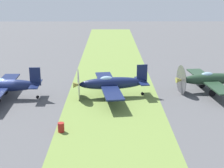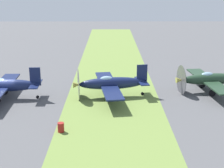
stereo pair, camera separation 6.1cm
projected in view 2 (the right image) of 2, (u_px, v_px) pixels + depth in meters
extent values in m
plane|color=#515154|center=(6.00, 99.00, 40.01)|extent=(160.00, 160.00, 0.00)
cube|color=olive|center=(113.00, 99.00, 40.09)|extent=(120.00, 11.00, 0.01)
ellipsoid|color=#141E47|center=(5.00, 85.00, 39.58)|extent=(1.68, 7.90, 1.43)
cube|color=#141E47|center=(1.00, 87.00, 39.61)|extent=(11.15, 2.31, 0.16)
cube|color=#141E47|center=(35.00, 77.00, 39.40)|extent=(0.16, 1.27, 2.19)
cube|color=#141E47|center=(36.00, 84.00, 39.67)|extent=(3.73, 1.15, 0.12)
cylinder|color=black|center=(5.00, 91.00, 41.53)|extent=(0.28, 0.79, 0.79)
cylinder|color=black|center=(5.00, 87.00, 41.37)|extent=(0.14, 0.14, 1.11)
cylinder|color=black|center=(38.00, 97.00, 40.15)|extent=(0.15, 0.37, 0.37)
ellipsoid|color=#141E47|center=(112.00, 83.00, 40.33)|extent=(2.56, 8.08, 1.45)
cube|color=#141E47|center=(108.00, 85.00, 40.31)|extent=(11.39, 3.56, 0.16)
cube|color=#141E47|center=(142.00, 74.00, 40.53)|extent=(0.30, 1.29, 2.22)
cube|color=#141E47|center=(142.00, 81.00, 40.81)|extent=(3.85, 1.57, 0.12)
cone|color=#B7B24C|center=(77.00, 85.00, 39.72)|extent=(0.86, 0.92, 0.75)
cylinder|color=#4C4C51|center=(79.00, 85.00, 39.76)|extent=(3.71, 0.58, 3.74)
ellipsoid|color=#8CB2C6|center=(106.00, 79.00, 40.08)|extent=(1.04, 1.74, 0.82)
cylinder|color=black|center=(109.00, 98.00, 39.02)|extent=(0.37, 0.82, 0.80)
cylinder|color=black|center=(109.00, 94.00, 38.86)|extent=(0.14, 0.14, 1.12)
cylinder|color=black|center=(106.00, 89.00, 42.23)|extent=(0.37, 0.82, 0.80)
cylinder|color=black|center=(106.00, 85.00, 42.06)|extent=(0.14, 0.14, 1.12)
cylinder|color=black|center=(142.00, 94.00, 41.30)|extent=(0.19, 0.39, 0.37)
ellipsoid|color=#233D28|center=(212.00, 79.00, 42.11)|extent=(2.29, 8.00, 1.44)
cube|color=#233D28|center=(209.00, 80.00, 42.11)|extent=(11.29, 3.17, 0.16)
cone|color=#B7B24C|center=(179.00, 80.00, 41.64)|extent=(0.83, 0.89, 0.74)
cylinder|color=#4C4C51|center=(181.00, 80.00, 41.67)|extent=(3.70, 0.45, 3.71)
ellipsoid|color=#8CB2C6|center=(207.00, 75.00, 41.88)|extent=(0.98, 1.70, 0.81)
cylinder|color=black|center=(212.00, 93.00, 40.82)|extent=(0.34, 0.81, 0.79)
cylinder|color=black|center=(213.00, 89.00, 40.66)|extent=(0.14, 0.14, 1.11)
cylinder|color=black|center=(202.00, 85.00, 44.02)|extent=(0.34, 0.81, 0.79)
cylinder|color=black|center=(202.00, 81.00, 43.86)|extent=(0.14, 0.14, 1.11)
cylinder|color=maroon|center=(61.00, 127.00, 31.18)|extent=(0.60, 0.60, 0.90)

